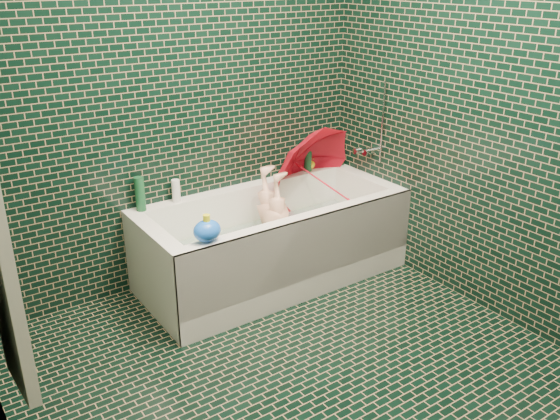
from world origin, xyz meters
TOP-DOWN VIEW (x-y plane):
  - floor at (0.00, 0.00)m, footprint 2.80×2.80m
  - wall_back at (0.00, 1.40)m, footprint 2.80×0.00m
  - wall_right at (1.30, 0.00)m, footprint 0.00×2.80m
  - bathtub at (0.45, 1.01)m, footprint 1.70×0.75m
  - bath_mat at (0.45, 1.02)m, footprint 1.35×0.47m
  - water at (0.45, 1.02)m, footprint 1.48×0.53m
  - faucet at (1.26, 1.02)m, footprint 0.18×0.19m
  - child at (0.47, 1.01)m, footprint 0.92×0.43m
  - umbrella at (0.91, 1.09)m, footprint 1.03×0.95m
  - soap_bottle_a at (1.23, 1.34)m, footprint 0.10×0.10m
  - soap_bottle_b at (1.22, 1.36)m, footprint 0.10×0.10m
  - soap_bottle_c at (1.24, 1.31)m, footprint 0.14×0.14m
  - bottle_right_tall at (0.98, 1.35)m, footprint 0.06×0.06m
  - bottle_right_pump at (1.25, 1.35)m, footprint 0.06×0.06m
  - bottle_left_tall at (-0.30, 1.34)m, footprint 0.07×0.07m
  - bottle_left_short at (-0.06, 1.34)m, footprint 0.06×0.06m
  - rubber_duck at (1.00, 1.37)m, footprint 0.13×0.11m
  - bath_toy at (-0.17, 0.72)m, footprint 0.19×0.17m

SIDE VIEW (x-z plane):
  - floor at x=0.00m, z-range 0.00..0.00m
  - bath_mat at x=0.45m, z-range 0.15..0.16m
  - bathtub at x=0.45m, z-range -0.06..0.49m
  - water at x=0.45m, z-range 0.30..0.30m
  - child at x=0.47m, z-range 0.18..0.44m
  - soap_bottle_a at x=1.23m, z-range 0.44..0.66m
  - soap_bottle_b at x=1.22m, z-range 0.46..0.64m
  - soap_bottle_c at x=1.24m, z-range 0.47..0.63m
  - umbrella at x=0.91m, z-range 0.03..1.08m
  - rubber_duck at x=1.00m, z-range 0.55..0.65m
  - bath_toy at x=-0.17m, z-range 0.54..0.69m
  - bottle_left_short at x=-0.06m, z-range 0.55..0.69m
  - bottle_right_pump at x=1.25m, z-range 0.55..0.71m
  - bottle_left_tall at x=-0.30m, z-range 0.55..0.76m
  - bottle_right_tall at x=0.98m, z-range 0.55..0.77m
  - faucet at x=1.26m, z-range 0.50..1.05m
  - wall_back at x=0.00m, z-range -0.15..2.65m
  - wall_right at x=1.30m, z-range -0.15..2.65m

